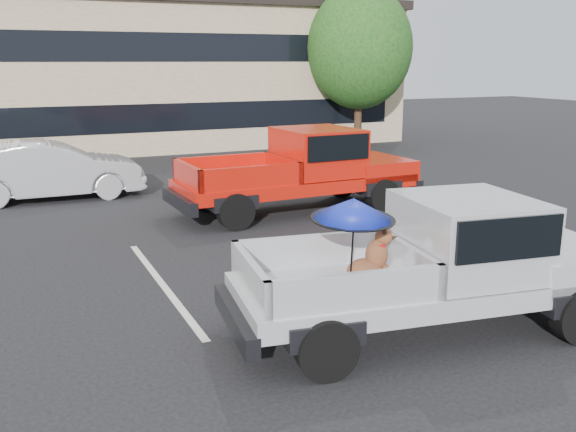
# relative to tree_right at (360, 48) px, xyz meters

# --- Properties ---
(ground) EXTENTS (90.00, 90.00, 0.00)m
(ground) POSITION_rel_tree_right_xyz_m (-9.00, -16.00, -4.21)
(ground) COLOR black
(ground) RESTS_ON ground
(stripe_left) EXTENTS (0.12, 5.00, 0.01)m
(stripe_left) POSITION_rel_tree_right_xyz_m (-12.00, -14.00, -4.21)
(stripe_left) COLOR silver
(stripe_left) RESTS_ON ground
(stripe_right) EXTENTS (0.12, 5.00, 0.01)m
(stripe_right) POSITION_rel_tree_right_xyz_m (-6.00, -14.00, -4.21)
(stripe_right) COLOR silver
(stripe_right) RESTS_ON ground
(motel_building) EXTENTS (20.40, 8.40, 6.30)m
(motel_building) POSITION_rel_tree_right_xyz_m (-7.00, 4.99, -1.00)
(motel_building) COLOR tan
(motel_building) RESTS_ON ground
(tree_right) EXTENTS (4.46, 4.46, 6.78)m
(tree_right) POSITION_rel_tree_right_xyz_m (0.00, 0.00, 0.00)
(tree_right) COLOR #332114
(tree_right) RESTS_ON ground
(tree_back) EXTENTS (4.68, 4.68, 7.11)m
(tree_back) POSITION_rel_tree_right_xyz_m (-3.00, 8.00, 0.20)
(tree_back) COLOR #332114
(tree_back) RESTS_ON ground
(silver_pickup) EXTENTS (5.90, 2.70, 2.06)m
(silver_pickup) POSITION_rel_tree_right_xyz_m (-8.73, -17.45, -3.16)
(silver_pickup) COLOR black
(silver_pickup) RESTS_ON ground
(red_pickup) EXTENTS (6.31, 2.49, 2.06)m
(red_pickup) POSITION_rel_tree_right_xyz_m (-7.22, -10.00, -3.08)
(red_pickup) COLOR black
(red_pickup) RESTS_ON ground
(silver_sedan) EXTENTS (4.84, 1.74, 1.59)m
(silver_sedan) POSITION_rel_tree_right_xyz_m (-13.07, -5.91, -3.41)
(silver_sedan) COLOR #B7BABF
(silver_sedan) RESTS_ON ground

